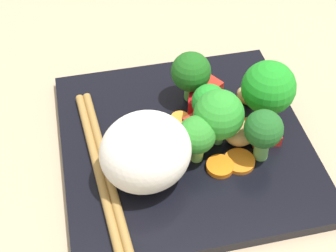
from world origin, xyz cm
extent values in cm
cube|color=tan|center=(0.00, 0.00, -1.00)|extent=(110.00, 110.00, 2.00)
cube|color=black|center=(0.00, 0.00, 0.61)|extent=(26.32, 26.32, 1.22)
ellipsoid|color=white|center=(4.57, 4.15, 5.05)|extent=(9.93, 9.27, 7.65)
cylinder|color=#529047|center=(-3.31, 0.66, 2.56)|extent=(1.66, 1.73, 2.76)
sphere|color=#2B902B|center=(-3.05, 0.92, 5.35)|extent=(5.00, 5.00, 5.00)
cylinder|color=#75BE59|center=(-8.92, -1.64, 2.34)|extent=(2.10, 2.38, 2.51)
sphere|color=#1E9022|center=(-8.89, -1.78, 5.57)|extent=(5.61, 5.61, 5.61)
cylinder|color=#74BE57|center=(-3.12, -1.95, 2.25)|extent=(2.23, 2.40, 2.28)
sphere|color=#218F27|center=(-2.83, -2.02, 4.35)|extent=(3.66, 3.66, 3.66)
cylinder|color=#549E3E|center=(-1.94, -6.11, 2.56)|extent=(2.33, 2.33, 2.69)
sphere|color=#1C5C1A|center=(-1.70, -5.93, 5.21)|extent=(4.31, 4.31, 4.31)
cylinder|color=#64A652|center=(-6.95, 3.42, 2.54)|extent=(2.16, 2.07, 2.74)
sphere|color=#1F5C22|center=(-6.82, 3.35, 5.23)|extent=(3.78, 3.78, 3.78)
cylinder|color=#82C14E|center=(-0.67, 2.70, 2.32)|extent=(1.56, 1.75, 2.33)
sphere|color=#2E852B|center=(-0.55, 2.50, 4.64)|extent=(3.73, 3.73, 3.73)
cylinder|color=orange|center=(-0.13, -2.77, 1.48)|extent=(2.42, 2.42, 0.51)
cylinder|color=orange|center=(-4.70, 3.89, 1.46)|extent=(3.59, 3.59, 0.48)
cylinder|color=orange|center=(-6.81, -0.41, 1.62)|extent=(3.43, 3.43, 0.79)
cylinder|color=orange|center=(-5.48, -3.08, 1.47)|extent=(3.19, 3.19, 0.50)
cylinder|color=orange|center=(-2.65, 4.23, 1.51)|extent=(3.70, 3.70, 0.58)
cube|color=red|center=(-1.26, -0.53, 2.23)|extent=(2.78, 3.04, 2.01)
cube|color=red|center=(-8.18, 1.08, 1.86)|extent=(3.19, 2.96, 1.27)
cube|color=red|center=(-3.99, -6.43, 2.07)|extent=(3.13, 3.14, 1.70)
cube|color=red|center=(-2.32, -4.03, 2.28)|extent=(2.88, 3.02, 2.12)
ellipsoid|color=tan|center=(-7.62, -4.56, 2.05)|extent=(2.07, 2.65, 1.64)
ellipsoid|color=tan|center=(-5.50, 1.12, 2.42)|extent=(3.90, 3.48, 2.39)
cylinder|color=olive|center=(9.15, 2.79, 1.65)|extent=(3.47, 21.20, 0.86)
cylinder|color=olive|center=(8.34, 2.69, 1.65)|extent=(3.47, 21.20, 0.86)
camera|label=1|loc=(7.37, 32.73, 39.25)|focal=52.37mm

